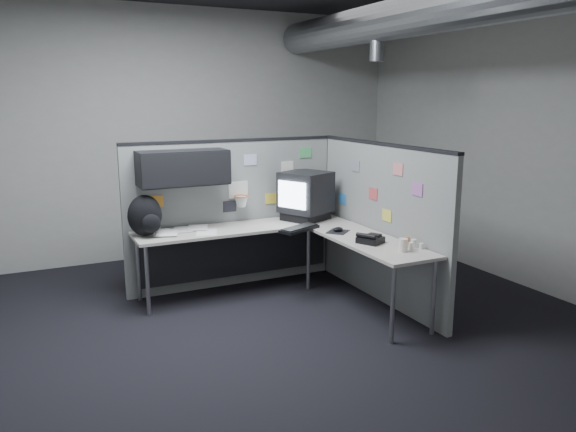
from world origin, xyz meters
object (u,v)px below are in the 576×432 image
backpack (145,216)px  phone (370,239)px  monitor (306,195)px  keyboard (299,229)px  desk (276,241)px

backpack → phone: bearing=-25.7°
backpack → monitor: bearing=6.9°
monitor → keyboard: size_ratio=1.26×
phone → backpack: size_ratio=0.68×
keyboard → phone: phone is taller
monitor → phone: 1.20m
keyboard → backpack: 1.55m
desk → monitor: size_ratio=3.70×
desk → monitor: monitor is taller
keyboard → phone: (0.37, -0.74, 0.02)m
desk → keyboard: (0.21, -0.14, 0.14)m
keyboard → backpack: (-1.47, 0.44, 0.18)m
desk → phone: 1.06m
desk → phone: size_ratio=8.29×
monitor → keyboard: bearing=-104.9°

